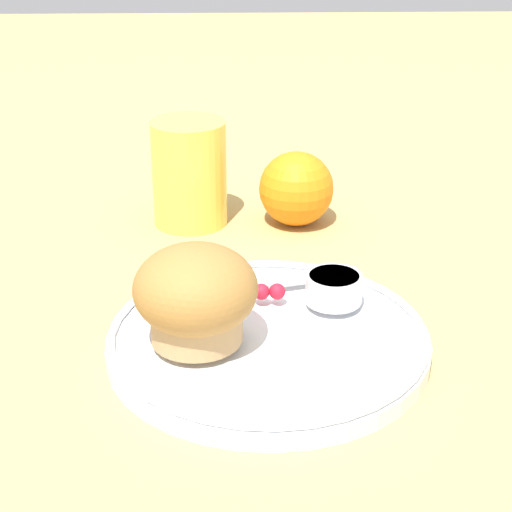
{
  "coord_description": "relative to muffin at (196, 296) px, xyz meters",
  "views": [
    {
      "loc": [
        -0.04,
        -0.58,
        0.35
      ],
      "look_at": [
        -0.02,
        0.04,
        0.06
      ],
      "focal_mm": 60.0,
      "sensor_mm": 36.0,
      "label": 1
    }
  ],
  "objects": [
    {
      "name": "berry_pair",
      "position": [
        0.06,
        0.06,
        -0.03
      ],
      "size": [
        0.03,
        0.01,
        0.01
      ],
      "color": "#B7192D",
      "rests_on": "plate"
    },
    {
      "name": "juice_glass",
      "position": [
        -0.02,
        0.27,
        -0.0
      ],
      "size": [
        0.08,
        0.08,
        0.11
      ],
      "color": "#EAD14C",
      "rests_on": "ground_plane"
    },
    {
      "name": "butter_knife",
      "position": [
        0.05,
        0.09,
        -0.03
      ],
      "size": [
        0.17,
        0.05,
        0.0
      ],
      "rotation": [
        0.0,
        0.0,
        0.24
      ],
      "color": "silver",
      "rests_on": "plate"
    },
    {
      "name": "ground_plane",
      "position": [
        0.07,
        0.03,
        -0.06
      ],
      "size": [
        3.0,
        3.0,
        0.0
      ],
      "primitive_type": "plane",
      "color": "tan"
    },
    {
      "name": "cream_ramekin",
      "position": [
        0.11,
        0.06,
        -0.02
      ],
      "size": [
        0.05,
        0.05,
        0.02
      ],
      "color": "silver",
      "rests_on": "plate"
    },
    {
      "name": "muffin",
      "position": [
        0.0,
        0.0,
        0.0
      ],
      "size": [
        0.09,
        0.09,
        0.07
      ],
      "color": "tan",
      "rests_on": "plate"
    },
    {
      "name": "orange_fruit",
      "position": [
        0.09,
        0.26,
        -0.02
      ],
      "size": [
        0.08,
        0.08,
        0.08
      ],
      "color": "orange",
      "rests_on": "ground_plane"
    },
    {
      "name": "plate",
      "position": [
        0.05,
        0.01,
        -0.05
      ],
      "size": [
        0.25,
        0.25,
        0.02
      ],
      "color": "white",
      "rests_on": "ground_plane"
    }
  ]
}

